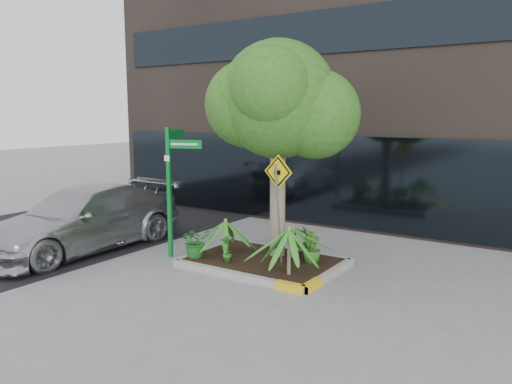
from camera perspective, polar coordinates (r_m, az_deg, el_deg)
The scene contains 14 objects.
ground at distance 11.02m, azimuth -0.87°, elevation -8.61°, with size 80.00×80.00×0.00m, color gray.
asphalt_road at distance 15.50m, azimuth -21.25°, elevation -4.05°, with size 7.00×80.00×0.01m, color black.
planter at distance 11.09m, azimuth 0.93°, elevation -7.95°, with size 3.35×2.36×0.15m.
tree at distance 11.02m, azimuth 2.60°, elevation 10.52°, with size 3.31×2.94×4.97m.
palm_front at distance 9.87m, azimuth 3.81°, elevation -4.28°, with size 1.10×1.10×1.23m.
palm_left at distance 11.34m, azimuth -3.50°, elevation -3.35°, with size 0.92×0.92×1.02m.
palm_back at distance 11.11m, azimuth 4.26°, elevation -4.02°, with size 0.83×0.83×0.92m.
parked_car at distance 12.96m, azimuth -19.19°, elevation -2.93°, with size 2.16×5.30×1.54m, color #ADAEB2.
shrub_a at distance 11.24m, azimuth -6.89°, elevation -5.54°, with size 0.67×0.67×0.75m, color #1B611E.
shrub_b at distance 10.78m, azimuth 6.42°, elevation -6.27°, with size 0.40×0.40×0.71m, color #316B20.
shrub_c at distance 10.79m, azimuth -3.26°, elevation -6.45°, with size 0.33×0.33×0.62m, color #296F22.
shrub_d at distance 11.19m, azimuth 6.07°, elevation -5.66°, with size 0.40×0.40×0.72m, color #2E651D.
street_sign_post at distance 11.64m, azimuth -9.55°, elevation 1.64°, with size 1.05×0.87×3.02m.
cattle_sign at distance 10.41m, azimuth 2.57°, elevation 0.14°, with size 0.72×0.28×2.34m.
Camera 1 is at (5.89, -8.70, 3.31)m, focal length 35.00 mm.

